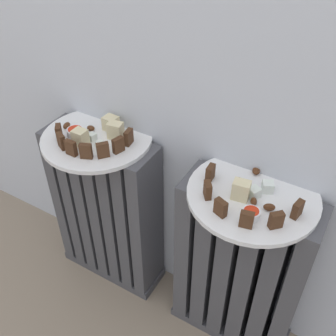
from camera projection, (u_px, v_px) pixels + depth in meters
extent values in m
cube|color=#47474C|center=(114.00, 263.00, 1.45)|extent=(0.36, 0.13, 0.03)
cube|color=#47474C|center=(70.00, 192.00, 1.33)|extent=(0.04, 0.13, 0.54)
cube|color=#47474C|center=(82.00, 197.00, 1.31)|extent=(0.04, 0.13, 0.54)
cube|color=#47474C|center=(94.00, 202.00, 1.29)|extent=(0.04, 0.13, 0.54)
cube|color=#47474C|center=(107.00, 208.00, 1.27)|extent=(0.04, 0.13, 0.54)
cube|color=#47474C|center=(120.00, 214.00, 1.25)|extent=(0.04, 0.13, 0.54)
cube|color=#47474C|center=(133.00, 220.00, 1.23)|extent=(0.04, 0.13, 0.54)
cube|color=#47474C|center=(147.00, 226.00, 1.21)|extent=(0.04, 0.13, 0.54)
cube|color=#47474C|center=(229.00, 322.00, 1.27)|extent=(0.36, 0.13, 0.03)
cube|color=#47474C|center=(191.00, 246.00, 1.15)|extent=(0.05, 0.13, 0.54)
cube|color=#47474C|center=(210.00, 254.00, 1.13)|extent=(0.05, 0.13, 0.54)
cube|color=#47474C|center=(229.00, 263.00, 1.10)|extent=(0.05, 0.13, 0.54)
cube|color=#47474C|center=(249.00, 272.00, 1.08)|extent=(0.05, 0.13, 0.54)
cube|color=#47474C|center=(271.00, 282.00, 1.06)|extent=(0.05, 0.13, 0.54)
cube|color=#47474C|center=(293.00, 291.00, 1.03)|extent=(0.05, 0.13, 0.54)
cylinder|color=white|center=(97.00, 138.00, 1.10)|extent=(0.31, 0.31, 0.01)
cylinder|color=white|center=(253.00, 195.00, 0.92)|extent=(0.31, 0.31, 0.01)
cube|color=#472B19|center=(59.00, 132.00, 1.07)|extent=(0.03, 0.03, 0.04)
cube|color=#472B19|center=(61.00, 141.00, 1.04)|extent=(0.03, 0.03, 0.04)
cube|color=#472B19|center=(71.00, 148.00, 1.01)|extent=(0.03, 0.01, 0.04)
cube|color=#472B19|center=(86.00, 151.00, 1.00)|extent=(0.03, 0.03, 0.04)
cube|color=#472B19|center=(103.00, 150.00, 1.01)|extent=(0.03, 0.03, 0.04)
cube|color=#472B19|center=(118.00, 145.00, 1.02)|extent=(0.02, 0.03, 0.04)
cube|color=#472B19|center=(129.00, 137.00, 1.05)|extent=(0.02, 0.03, 0.04)
cube|color=beige|center=(115.00, 131.00, 1.07)|extent=(0.04, 0.04, 0.05)
cube|color=beige|center=(111.00, 123.00, 1.10)|extent=(0.04, 0.04, 0.04)
cube|color=beige|center=(80.00, 138.00, 1.05)|extent=(0.04, 0.03, 0.05)
cube|color=white|center=(100.00, 144.00, 1.05)|extent=(0.02, 0.02, 0.02)
cube|color=white|center=(92.00, 137.00, 1.07)|extent=(0.02, 0.02, 0.02)
ellipsoid|color=#4C2814|center=(67.00, 126.00, 1.12)|extent=(0.02, 0.03, 0.02)
ellipsoid|color=#4C2814|center=(91.00, 128.00, 1.11)|extent=(0.02, 0.02, 0.01)
cylinder|color=white|center=(76.00, 132.00, 1.09)|extent=(0.05, 0.05, 0.02)
cylinder|color=red|center=(75.00, 131.00, 1.08)|extent=(0.04, 0.04, 0.01)
cube|color=#472B19|center=(210.00, 173.00, 0.94)|extent=(0.02, 0.03, 0.04)
cube|color=#472B19|center=(208.00, 190.00, 0.89)|extent=(0.03, 0.03, 0.04)
cube|color=#472B19|center=(221.00, 208.00, 0.85)|extent=(0.03, 0.02, 0.04)
cube|color=#472B19|center=(247.00, 220.00, 0.82)|extent=(0.03, 0.02, 0.04)
cube|color=#472B19|center=(276.00, 220.00, 0.82)|extent=(0.03, 0.03, 0.04)
cube|color=#472B19|center=(297.00, 209.00, 0.84)|extent=(0.02, 0.03, 0.04)
cube|color=beige|center=(241.00, 190.00, 0.89)|extent=(0.04, 0.03, 0.05)
cube|color=white|center=(254.00, 192.00, 0.90)|extent=(0.03, 0.03, 0.02)
cube|color=white|center=(268.00, 187.00, 0.91)|extent=(0.03, 0.03, 0.03)
ellipsoid|color=#4C2814|center=(256.00, 171.00, 0.96)|extent=(0.03, 0.03, 0.01)
ellipsoid|color=#4C2814|center=(240.00, 181.00, 0.93)|extent=(0.03, 0.03, 0.02)
ellipsoid|color=#4C2814|center=(254.00, 202.00, 0.88)|extent=(0.02, 0.03, 0.02)
ellipsoid|color=#4C2814|center=(269.00, 207.00, 0.87)|extent=(0.03, 0.02, 0.02)
cylinder|color=white|center=(251.00, 214.00, 0.85)|extent=(0.04, 0.04, 0.02)
cylinder|color=red|center=(251.00, 212.00, 0.85)|extent=(0.03, 0.03, 0.01)
cube|color=#B7B7BC|center=(86.00, 144.00, 1.06)|extent=(0.03, 0.06, 0.00)
cube|color=#B7B7BC|center=(90.00, 133.00, 1.10)|extent=(0.03, 0.03, 0.00)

